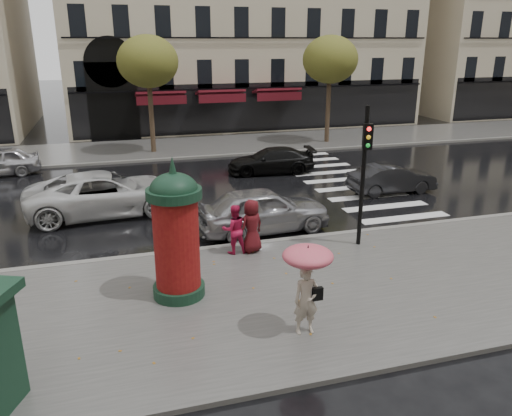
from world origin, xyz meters
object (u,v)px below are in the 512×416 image
object	(u,v)px
car_silver	(263,210)
traffic_light	(364,164)
car_white	(106,194)
morris_column	(176,231)
woman_red	(234,229)
car_black	(271,161)
car_darkgrey	(392,179)
woman_umbrella	(307,275)
man_burgundy	(252,226)

from	to	relation	value
car_silver	traffic_light	bearing A→B (deg)	-136.93
car_white	morris_column	bearing A→B (deg)	-171.16
woman_red	car_silver	bearing A→B (deg)	-130.44
woman_red	morris_column	distance (m)	3.13
woman_red	traffic_light	world-z (taller)	traffic_light
traffic_light	car_black	distance (m)	10.15
woman_red	traffic_light	bearing A→B (deg)	171.42
woman_red	morris_column	world-z (taller)	morris_column
car_darkgrey	car_white	bearing A→B (deg)	86.75
car_darkgrey	car_black	size ratio (longest dim) A/B	0.89
car_darkgrey	woman_umbrella	bearing A→B (deg)	139.83
traffic_light	car_black	size ratio (longest dim) A/B	1.02
morris_column	car_black	size ratio (longest dim) A/B	0.84
woman_umbrella	car_white	world-z (taller)	woman_umbrella
morris_column	car_darkgrey	size ratio (longest dim) A/B	0.95
man_burgundy	morris_column	world-z (taller)	morris_column
woman_red	traffic_light	distance (m)	4.42
woman_umbrella	woman_red	world-z (taller)	woman_umbrella
woman_umbrella	car_white	bearing A→B (deg)	112.95
car_white	car_black	xyz separation A→B (m)	(7.92, 4.21, -0.19)
car_silver	car_white	world-z (taller)	car_white
car_silver	car_black	size ratio (longest dim) A/B	1.07
woman_umbrella	man_burgundy	size ratio (longest dim) A/B	1.27
car_silver	car_white	size ratio (longest dim) A/B	0.79
traffic_light	car_white	xyz separation A→B (m)	(-7.69, 5.70, -1.97)
morris_column	car_silver	world-z (taller)	morris_column
car_white	car_black	bearing A→B (deg)	-66.31
woman_umbrella	car_darkgrey	world-z (taller)	woman_umbrella
woman_red	man_burgundy	xyz separation A→B (m)	(0.54, -0.04, 0.06)
man_burgundy	traffic_light	bearing A→B (deg)	148.07
woman_umbrella	woman_red	bearing A→B (deg)	95.71
car_silver	car_darkgrey	bearing A→B (deg)	-71.01
woman_umbrella	car_silver	xyz separation A→B (m)	(1.00, 6.52, -0.73)
morris_column	car_silver	xyz separation A→B (m)	(3.47, 4.00, -1.07)
woman_umbrella	car_darkgrey	distance (m)	12.18
traffic_light	morris_column	bearing A→B (deg)	-164.22
car_black	woman_red	bearing A→B (deg)	-17.40
traffic_light	car_black	xyz separation A→B (m)	(0.23, 9.91, -2.15)
woman_umbrella	car_black	world-z (taller)	woman_umbrella
man_burgundy	car_silver	world-z (taller)	man_burgundy
man_burgundy	woman_red	bearing A→B (deg)	-28.58
woman_umbrella	man_burgundy	bearing A→B (deg)	89.15
morris_column	car_white	world-z (taller)	morris_column
man_burgundy	morris_column	distance (m)	3.45
woman_umbrella	traffic_light	size ratio (longest dim) A/B	0.48
car_darkgrey	car_white	size ratio (longest dim) A/B	0.65
man_burgundy	traffic_light	xyz separation A→B (m)	(3.42, -0.47, 1.83)
woman_red	traffic_light	size ratio (longest dim) A/B	0.35
woman_red	car_silver	size ratio (longest dim) A/B	0.33
man_burgundy	car_black	bearing A→B (deg)	-135.31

